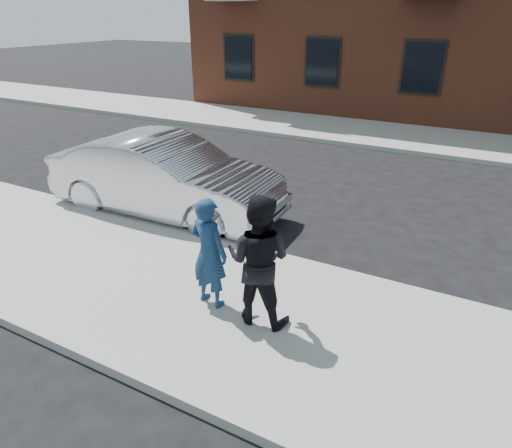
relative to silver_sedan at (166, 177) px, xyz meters
The scene contains 8 objects.
ground 3.96m from the silver_sedan, 36.50° to the right, with size 100.00×100.00×0.00m, color black.
near_sidewalk 4.09m from the silver_sedan, 39.36° to the right, with size 50.00×3.50×0.15m, color #97958F.
near_curb 3.29m from the silver_sedan, 13.56° to the right, with size 50.00×0.10×0.15m, color #999691.
far_sidewalk 9.51m from the silver_sedan, 70.85° to the left, with size 50.00×3.50×0.15m, color #97958F.
far_curb 7.83m from the silver_sedan, 66.50° to the left, with size 50.00×0.10×0.15m, color #999691.
silver_sedan is the anchor object (origin of this frame).
man_hoodie 3.81m from the silver_sedan, 42.24° to the right, with size 0.65×0.53×1.66m.
man_peacoat 4.44m from the silver_sedan, 35.42° to the right, with size 0.98×0.81×1.86m.
Camera 1 is at (2.96, -4.90, 4.08)m, focal length 32.00 mm.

